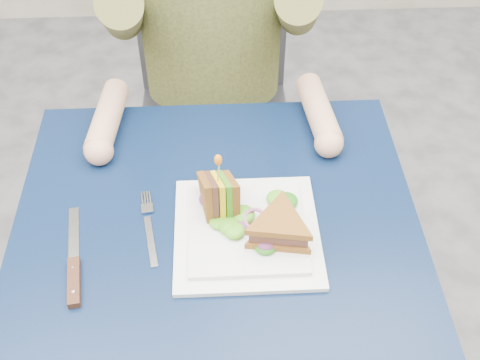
{
  "coord_description": "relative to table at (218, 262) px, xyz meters",
  "views": [
    {
      "loc": [
        0.01,
        -0.68,
        1.58
      ],
      "look_at": [
        0.04,
        0.05,
        0.82
      ],
      "focal_mm": 45.0,
      "sensor_mm": 36.0,
      "label": 1
    }
  ],
  "objects": [
    {
      "name": "fork",
      "position": [
        -0.12,
        0.02,
        0.08
      ],
      "size": [
        0.04,
        0.18,
        0.01
      ],
      "color": "silver",
      "rests_on": "table"
    },
    {
      "name": "onion_ring",
      "position": [
        0.07,
        0.01,
        0.11
      ],
      "size": [
        0.04,
        0.04,
        0.02
      ],
      "primitive_type": "torus",
      "rotation": [
        0.44,
        0.0,
        0.0
      ],
      "color": "#9E4C7A",
      "rests_on": "plate"
    },
    {
      "name": "plate",
      "position": [
        0.05,
        0.0,
        0.09
      ],
      "size": [
        0.26,
        0.26,
        0.02
      ],
      "color": "white",
      "rests_on": "table"
    },
    {
      "name": "lettuce_spill",
      "position": [
        0.06,
        0.01,
        0.11
      ],
      "size": [
        0.15,
        0.13,
        0.02
      ],
      "primitive_type": null,
      "color": "#337A14",
      "rests_on": "plate"
    },
    {
      "name": "chair",
      "position": [
        0.0,
        0.69,
        -0.11
      ],
      "size": [
        0.42,
        0.4,
        0.93
      ],
      "color": "#47474C",
      "rests_on": "ground"
    },
    {
      "name": "toothpick_frill",
      "position": [
        0.01,
        0.05,
        0.23
      ],
      "size": [
        0.01,
        0.01,
        0.02
      ],
      "primitive_type": "ellipsoid",
      "color": "orange",
      "rests_on": "sandwich_upright"
    },
    {
      "name": "toothpick",
      "position": [
        0.01,
        0.05,
        0.2
      ],
      "size": [
        0.01,
        0.01,
        0.06
      ],
      "primitive_type": "cylinder",
      "rotation": [
        0.14,
        0.07,
        0.0
      ],
      "color": "tan",
      "rests_on": "sandwich_upright"
    },
    {
      "name": "table",
      "position": [
        0.0,
        0.0,
        0.0
      ],
      "size": [
        0.75,
        0.75,
        0.73
      ],
      "color": "black",
      "rests_on": "ground"
    },
    {
      "name": "knife",
      "position": [
        -0.25,
        -0.07,
        0.09
      ],
      "size": [
        0.05,
        0.22,
        0.02
      ],
      "color": "silver",
      "rests_on": "table"
    },
    {
      "name": "sandwich_flat",
      "position": [
        0.11,
        -0.02,
        0.12
      ],
      "size": [
        0.15,
        0.15,
        0.05
      ],
      "color": "brown",
      "rests_on": "plate"
    },
    {
      "name": "sandwich_upright",
      "position": [
        0.01,
        0.05,
        0.13
      ],
      "size": [
        0.08,
        0.14,
        0.14
      ],
      "color": "brown",
      "rests_on": "plate"
    }
  ]
}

